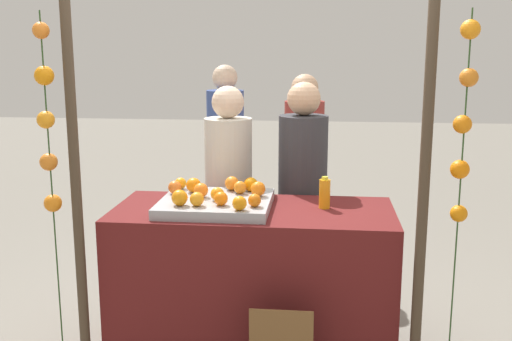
{
  "coord_description": "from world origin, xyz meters",
  "views": [
    {
      "loc": [
        0.39,
        -3.44,
        1.87
      ],
      "look_at": [
        0.0,
        0.15,
        1.13
      ],
      "focal_mm": 42.53,
      "sensor_mm": 36.0,
      "label": 1
    }
  ],
  "objects_px": {
    "stall_counter": "(253,283)",
    "vendor_right": "(302,211)",
    "vendor_left": "(229,211)",
    "orange_1": "(221,199)",
    "juice_bottle": "(325,193)",
    "orange_0": "(181,183)"
  },
  "relations": [
    {
      "from": "vendor_left",
      "to": "orange_0",
      "type": "bearing_deg",
      "value": -123.37
    },
    {
      "from": "orange_1",
      "to": "vendor_left",
      "type": "xyz_separation_m",
      "value": [
        -0.07,
        0.75,
        -0.28
      ]
    },
    {
      "from": "orange_1",
      "to": "juice_bottle",
      "type": "xyz_separation_m",
      "value": [
        0.58,
        0.23,
        -0.01
      ]
    },
    {
      "from": "orange_0",
      "to": "vendor_right",
      "type": "xyz_separation_m",
      "value": [
        0.75,
        0.37,
        -0.26
      ]
    },
    {
      "from": "orange_1",
      "to": "vendor_right",
      "type": "xyz_separation_m",
      "value": [
        0.44,
        0.74,
        -0.26
      ]
    },
    {
      "from": "orange_1",
      "to": "juice_bottle",
      "type": "distance_m",
      "value": 0.63
    },
    {
      "from": "stall_counter",
      "to": "orange_0",
      "type": "distance_m",
      "value": 0.77
    },
    {
      "from": "orange_0",
      "to": "juice_bottle",
      "type": "distance_m",
      "value": 0.91
    },
    {
      "from": "juice_bottle",
      "to": "vendor_right",
      "type": "relative_size",
      "value": 0.12
    },
    {
      "from": "vendor_left",
      "to": "vendor_right",
      "type": "relative_size",
      "value": 0.98
    },
    {
      "from": "stall_counter",
      "to": "vendor_left",
      "type": "distance_m",
      "value": 0.69
    },
    {
      "from": "juice_bottle",
      "to": "orange_1",
      "type": "bearing_deg",
      "value": -158.38
    },
    {
      "from": "vendor_right",
      "to": "vendor_left",
      "type": "bearing_deg",
      "value": 179.42
    },
    {
      "from": "stall_counter",
      "to": "vendor_right",
      "type": "distance_m",
      "value": 0.7
    },
    {
      "from": "vendor_left",
      "to": "orange_1",
      "type": "bearing_deg",
      "value": -84.49
    },
    {
      "from": "stall_counter",
      "to": "orange_0",
      "type": "relative_size",
      "value": 22.78
    },
    {
      "from": "stall_counter",
      "to": "orange_1",
      "type": "xyz_separation_m",
      "value": [
        -0.16,
        -0.17,
        0.57
      ]
    },
    {
      "from": "orange_1",
      "to": "juice_bottle",
      "type": "relative_size",
      "value": 0.41
    },
    {
      "from": "juice_bottle",
      "to": "stall_counter",
      "type": "bearing_deg",
      "value": -171.56
    },
    {
      "from": "orange_1",
      "to": "vendor_right",
      "type": "relative_size",
      "value": 0.05
    },
    {
      "from": "stall_counter",
      "to": "vendor_right",
      "type": "xyz_separation_m",
      "value": [
        0.27,
        0.57,
        0.3
      ]
    },
    {
      "from": "vendor_left",
      "to": "juice_bottle",
      "type": "bearing_deg",
      "value": -38.21
    }
  ]
}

